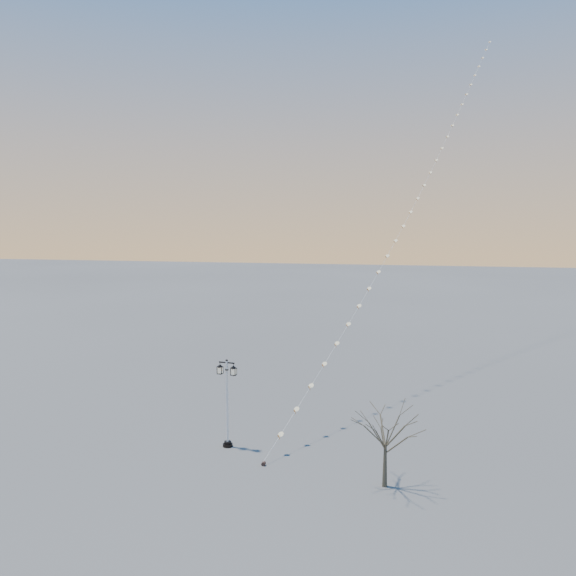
% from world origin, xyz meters
% --- Properties ---
extents(ground, '(300.00, 300.00, 0.00)m').
position_xyz_m(ground, '(0.00, 0.00, 0.00)').
color(ground, '#535354').
rests_on(ground, ground).
extents(street_lamp, '(1.20, 0.53, 4.77)m').
position_xyz_m(street_lamp, '(-2.97, 2.49, 2.64)').
color(street_lamp, black).
rests_on(street_lamp, ground).
extents(bare_tree, '(2.18, 2.18, 3.62)m').
position_xyz_m(bare_tree, '(5.52, -0.23, 2.51)').
color(bare_tree, '#413A2B').
rests_on(bare_tree, ground).
extents(kite_train, '(14.76, 45.17, 33.09)m').
position_xyz_m(kite_train, '(6.65, 22.90, 16.44)').
color(kite_train, '#301E18').
rests_on(kite_train, ground).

